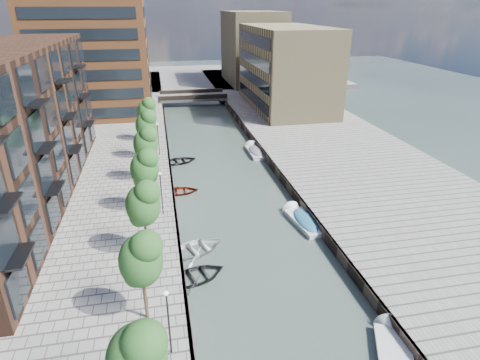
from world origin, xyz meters
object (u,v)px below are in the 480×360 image
object	(u,v)px
tree_0	(136,355)
tree_5	(146,124)
tree_4	(145,142)
sloop_0	(196,279)
bridge	(193,97)
sloop_3	(197,252)
tree_1	(140,258)
car	(253,100)
sloop_2	(180,193)
motorboat_2	(393,353)
motorboat_4	(255,151)
tree_6	(147,110)
tree_2	(143,202)
tree_3	(144,167)
motorboat_3	(303,220)
sloop_4	(179,163)

from	to	relation	value
tree_0	tree_5	distance (m)	35.00
tree_4	sloop_0	world-z (taller)	tree_4
tree_0	bridge	bearing A→B (deg)	82.87
bridge	sloop_3	xyz separation A→B (m)	(-4.73, -53.08, -1.39)
tree_0	tree_1	size ratio (longest dim) A/B	1.00
sloop_0	car	distance (m)	53.18
tree_1	sloop_2	distance (m)	20.29
motorboat_2	tree_4	bearing A→B (deg)	118.11
sloop_0	motorboat_4	size ratio (longest dim) A/B	0.83
motorboat_2	sloop_3	bearing A→B (deg)	128.25
tree_6	car	size ratio (longest dim) A/B	1.76
motorboat_4	tree_0	bearing A→B (deg)	-110.64
sloop_2	car	distance (m)	39.32
bridge	tree_0	world-z (taller)	tree_0
motorboat_2	tree_2	bearing A→B (deg)	139.53
tree_1	tree_3	distance (m)	14.00
tree_5	car	world-z (taller)	tree_5
tree_4	motorboat_3	distance (m)	17.92
tree_0	motorboat_3	xyz separation A→B (m)	(13.81, 17.77, -5.09)
sloop_0	motorboat_4	bearing A→B (deg)	-39.66
bridge	motorboat_4	distance (m)	31.59
tree_6	motorboat_2	size ratio (longest dim) A/B	1.04
sloop_2	motorboat_2	xyz separation A→B (m)	(10.64, -24.05, 0.11)
tree_6	sloop_0	size ratio (longest dim) A/B	1.31
tree_0	car	bearing A→B (deg)	72.59
bridge	tree_1	world-z (taller)	tree_1
tree_2	sloop_0	size ratio (longest dim) A/B	1.31
sloop_2	motorboat_3	bearing A→B (deg)	-128.61
tree_5	sloop_3	xyz separation A→B (m)	(3.77, -20.08, -5.31)
tree_1	motorboat_3	xyz separation A→B (m)	(13.81, 10.77, -5.09)
tree_2	motorboat_3	world-z (taller)	tree_2
tree_4	sloop_0	bearing A→B (deg)	-78.57
sloop_3	motorboat_4	size ratio (longest dim) A/B	0.89
tree_3	tree_5	world-z (taller)	same
sloop_0	tree_5	bearing A→B (deg)	-9.11
tree_0	tree_2	size ratio (longest dim) A/B	1.00
motorboat_2	motorboat_3	xyz separation A→B (m)	(0.07, 15.49, 0.12)
tree_0	tree_2	distance (m)	14.00
sloop_2	car	world-z (taller)	car
tree_0	tree_4	world-z (taller)	same
tree_0	tree_6	world-z (taller)	same
tree_2	motorboat_2	bearing A→B (deg)	-40.47
tree_1	tree_2	bearing A→B (deg)	90.00
motorboat_2	tree_6	bearing A→B (deg)	109.08
motorboat_2	tree_5	bearing A→B (deg)	112.78
tree_3	car	world-z (taller)	tree_3
sloop_2	motorboat_4	xyz separation A→B (m)	(10.80, 10.57, 0.22)
tree_4	sloop_3	distance (m)	14.61
tree_3	sloop_4	world-z (taller)	tree_3
tree_4	motorboat_2	bearing A→B (deg)	-61.89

